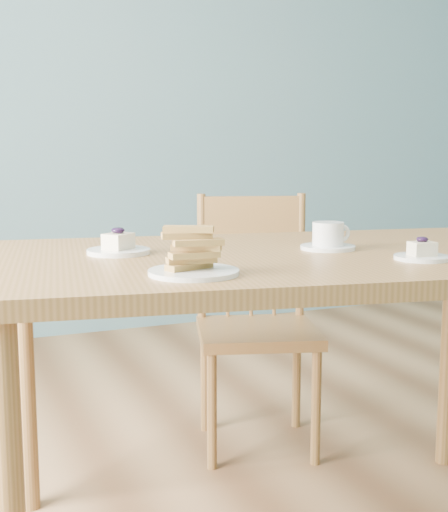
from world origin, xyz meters
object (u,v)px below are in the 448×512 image
Objects in this scene: dining_chair at (256,319)px; cheesecake_plate_near at (422,254)px; dining_table at (290,284)px; biscotti_plate at (194,259)px; coffee_cup at (328,238)px; cheesecake_plate_far at (118,247)px.

dining_chair reaches higher than cheesecake_plate_near.
dining_chair is (0.22, 0.68, -0.27)m from dining_table.
dining_table is 8.35× the size of biscotti_plate.
biscotti_plate is (-0.48, -0.23, 0.00)m from coffee_cup.
dining_table is at bearing -90.96° from dining_chair.
cheesecake_plate_far is at bearing 149.93° from cheesecake_plate_near.
dining_chair is 6.24× the size of coffee_cup.
cheesecake_plate_near reaches higher than dining_table.
coffee_cup is 0.53m from biscotti_plate.
cheesecake_plate_near is at bearing -33.11° from dining_table.
dining_chair is at bearing 57.14° from biscotti_plate.
cheesecake_plate_far is (-0.64, -0.52, 0.37)m from dining_chair.
dining_table is at bearing 30.50° from biscotti_plate.
dining_table is 0.76m from dining_chair.
dining_chair is 0.98m from cheesecake_plate_near.
cheesecake_plate_far is at bearing -124.22° from dining_chair.
coffee_cup is at bearing -14.40° from cheesecake_plate_far.
coffee_cup is at bearing -81.06° from dining_chair.
dining_chair reaches higher than cheesecake_plate_far.
cheesecake_plate_near is 0.83× the size of cheesecake_plate_far.
biscotti_plate reaches higher than dining_chair.
biscotti_plate is at bearing -151.28° from coffee_cup.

